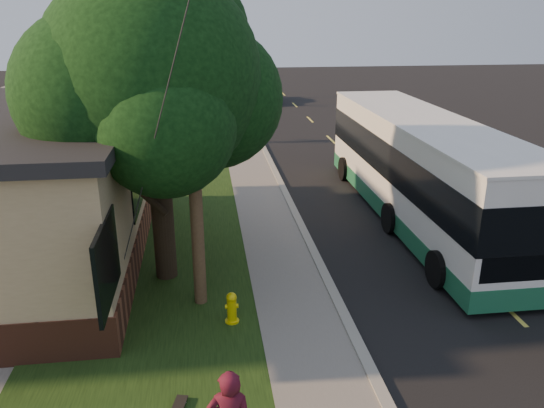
{
  "coord_description": "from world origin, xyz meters",
  "views": [
    {
      "loc": [
        -3.05,
        -10.47,
        6.69
      ],
      "look_at": [
        -1.19,
        3.79,
        1.5
      ],
      "focal_mm": 35.0,
      "sensor_mm": 36.0,
      "label": 1
    }
  ],
  "objects_px": {
    "bare_tree_far": "(202,80)",
    "traffic_signal": "(245,59)",
    "leafy_tree": "(154,81)",
    "distant_car": "(265,91)",
    "dumpster": "(36,177)",
    "utility_pole": "(191,115)",
    "transit_bus": "(421,167)",
    "bare_tree_near": "(194,104)",
    "fire_hydrant": "(232,308)"
  },
  "relations": [
    {
      "from": "bare_tree_far",
      "to": "traffic_signal",
      "type": "bearing_deg",
      "value": 48.81
    },
    {
      "from": "leafy_tree",
      "to": "distant_car",
      "type": "distance_m",
      "value": 30.09
    },
    {
      "from": "distant_car",
      "to": "dumpster",
      "type": "bearing_deg",
      "value": -115.34
    },
    {
      "from": "utility_pole",
      "to": "traffic_signal",
      "type": "bearing_deg",
      "value": 83.42
    },
    {
      "from": "traffic_signal",
      "to": "distant_car",
      "type": "bearing_deg",
      "value": -57.65
    },
    {
      "from": "traffic_signal",
      "to": "distant_car",
      "type": "height_order",
      "value": "traffic_signal"
    },
    {
      "from": "bare_tree_far",
      "to": "traffic_signal",
      "type": "relative_size",
      "value": 0.73
    },
    {
      "from": "transit_bus",
      "to": "distant_car",
      "type": "distance_m",
      "value": 26.12
    },
    {
      "from": "leafy_tree",
      "to": "traffic_signal",
      "type": "bearing_deg",
      "value": 81.53
    },
    {
      "from": "utility_pole",
      "to": "bare_tree_far",
      "type": "height_order",
      "value": "utility_pole"
    },
    {
      "from": "leafy_tree",
      "to": "traffic_signal",
      "type": "height_order",
      "value": "leafy_tree"
    },
    {
      "from": "bare_tree_near",
      "to": "traffic_signal",
      "type": "distance_m",
      "value": 16.52
    },
    {
      "from": "utility_pole",
      "to": "transit_bus",
      "type": "relative_size",
      "value": 0.71
    },
    {
      "from": "bare_tree_far",
      "to": "transit_bus",
      "type": "relative_size",
      "value": 0.31
    },
    {
      "from": "utility_pole",
      "to": "distant_car",
      "type": "xyz_separation_m",
      "value": [
        5.2,
        30.81,
        -3.78
      ]
    },
    {
      "from": "bare_tree_far",
      "to": "utility_pole",
      "type": "bearing_deg",
      "value": -90.6
    },
    {
      "from": "utility_pole",
      "to": "leafy_tree",
      "type": "height_order",
      "value": "utility_pole"
    },
    {
      "from": "utility_pole",
      "to": "dumpster",
      "type": "bearing_deg",
      "value": 124.75
    },
    {
      "from": "traffic_signal",
      "to": "dumpster",
      "type": "xyz_separation_m",
      "value": [
        -10.0,
        -24.08,
        -2.39
      ]
    },
    {
      "from": "leafy_tree",
      "to": "bare_tree_near",
      "type": "bearing_deg",
      "value": 87.5
    },
    {
      "from": "leafy_tree",
      "to": "transit_bus",
      "type": "relative_size",
      "value": 0.61
    },
    {
      "from": "utility_pole",
      "to": "bare_tree_near",
      "type": "bearing_deg",
      "value": 90.66
    },
    {
      "from": "utility_pole",
      "to": "transit_bus",
      "type": "bearing_deg",
      "value": 32.93
    },
    {
      "from": "bare_tree_near",
      "to": "traffic_signal",
      "type": "xyz_separation_m",
      "value": [
        4.0,
        16.0,
        1.01
      ]
    },
    {
      "from": "leafy_tree",
      "to": "bare_tree_near",
      "type": "relative_size",
      "value": 1.81
    },
    {
      "from": "fire_hydrant",
      "to": "distant_car",
      "type": "distance_m",
      "value": 32.12
    },
    {
      "from": "bare_tree_far",
      "to": "distant_car",
      "type": "height_order",
      "value": "bare_tree_far"
    },
    {
      "from": "utility_pole",
      "to": "traffic_signal",
      "type": "distance_m",
      "value": 33.26
    },
    {
      "from": "leafy_tree",
      "to": "fire_hydrant",
      "type": "bearing_deg",
      "value": -59.33
    },
    {
      "from": "utility_pole",
      "to": "dumpster",
      "type": "distance_m",
      "value": 11.53
    },
    {
      "from": "utility_pole",
      "to": "bare_tree_near",
      "type": "relative_size",
      "value": 2.11
    },
    {
      "from": "utility_pole",
      "to": "dumpster",
      "type": "height_order",
      "value": "utility_pole"
    },
    {
      "from": "fire_hydrant",
      "to": "dumpster",
      "type": "bearing_deg",
      "value": 124.82
    },
    {
      "from": "fire_hydrant",
      "to": "transit_bus",
      "type": "height_order",
      "value": "transit_bus"
    },
    {
      "from": "leafy_tree",
      "to": "bare_tree_near",
      "type": "xyz_separation_m",
      "value": [
        0.67,
        15.35,
        -3.02
      ]
    },
    {
      "from": "leafy_tree",
      "to": "traffic_signal",
      "type": "distance_m",
      "value": 31.76
    },
    {
      "from": "bare_tree_far",
      "to": "traffic_signal",
      "type": "distance_m",
      "value": 5.44
    },
    {
      "from": "bare_tree_far",
      "to": "distant_car",
      "type": "relative_size",
      "value": 0.81
    },
    {
      "from": "fire_hydrant",
      "to": "dumpster",
      "type": "height_order",
      "value": "dumpster"
    },
    {
      "from": "fire_hydrant",
      "to": "bare_tree_far",
      "type": "bearing_deg",
      "value": 90.76
    },
    {
      "from": "transit_bus",
      "to": "distant_car",
      "type": "relative_size",
      "value": 2.58
    },
    {
      "from": "utility_pole",
      "to": "distant_car",
      "type": "height_order",
      "value": "utility_pole"
    },
    {
      "from": "fire_hydrant",
      "to": "dumpster",
      "type": "xyz_separation_m",
      "value": [
        -6.9,
        9.92,
        0.34
      ]
    },
    {
      "from": "dumpster",
      "to": "distant_car",
      "type": "relative_size",
      "value": 0.41
    },
    {
      "from": "distant_car",
      "to": "leafy_tree",
      "type": "bearing_deg",
      "value": -99.58
    },
    {
      "from": "bare_tree_near",
      "to": "bare_tree_far",
      "type": "bearing_deg",
      "value": 87.61
    },
    {
      "from": "bare_tree_far",
      "to": "fire_hydrant",
      "type": "bearing_deg",
      "value": -89.24
    },
    {
      "from": "bare_tree_near",
      "to": "traffic_signal",
      "type": "height_order",
      "value": "traffic_signal"
    },
    {
      "from": "leafy_tree",
      "to": "bare_tree_near",
      "type": "height_order",
      "value": "leafy_tree"
    },
    {
      "from": "transit_bus",
      "to": "utility_pole",
      "type": "bearing_deg",
      "value": -147.07
    }
  ]
}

